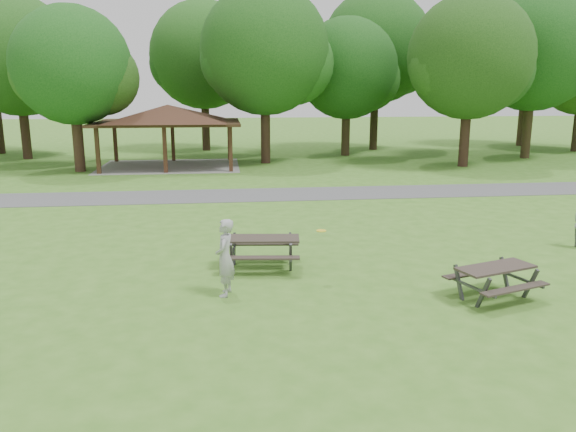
% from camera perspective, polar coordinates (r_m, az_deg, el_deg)
% --- Properties ---
extents(ground, '(160.00, 160.00, 0.00)m').
position_cam_1_polar(ground, '(12.07, -2.56, -10.42)').
color(ground, '#407621').
rests_on(ground, ground).
extents(asphalt_path, '(120.00, 3.20, 0.02)m').
position_cam_1_polar(asphalt_path, '(25.52, -4.84, 2.13)').
color(asphalt_path, '#4E4E51').
rests_on(asphalt_path, ground).
extents(pavilion, '(8.60, 7.01, 3.76)m').
position_cam_1_polar(pavilion, '(35.25, -12.11, 9.88)').
color(pavilion, '#322012').
rests_on(pavilion, ground).
extents(tree_row_c, '(8.19, 7.80, 10.67)m').
position_cam_1_polar(tree_row_c, '(42.22, -25.62, 14.12)').
color(tree_row_c, black).
rests_on(tree_row_c, ground).
extents(tree_row_d, '(6.93, 6.60, 9.27)m').
position_cam_1_polar(tree_row_d, '(34.57, -20.93, 13.77)').
color(tree_row_d, '#332016').
rests_on(tree_row_d, ground).
extents(tree_row_e, '(8.40, 8.00, 11.02)m').
position_cam_1_polar(tree_row_e, '(36.25, -2.21, 16.11)').
color(tree_row_e, '#301D15').
rests_on(tree_row_e, ground).
extents(tree_row_f, '(7.35, 7.00, 9.55)m').
position_cam_1_polar(tree_row_f, '(40.57, 6.13, 14.38)').
color(tree_row_f, black).
rests_on(tree_row_f, ground).
extents(tree_row_g, '(7.77, 7.40, 10.25)m').
position_cam_1_polar(tree_row_g, '(36.29, 18.12, 14.78)').
color(tree_row_g, black).
rests_on(tree_row_g, ground).
extents(tree_row_h, '(8.61, 8.20, 11.37)m').
position_cam_1_polar(tree_row_h, '(42.17, 23.86, 14.95)').
color(tree_row_h, '#302315').
rests_on(tree_row_h, ground).
extents(tree_deep_b, '(8.40, 8.00, 11.13)m').
position_cam_1_polar(tree_deep_b, '(44.15, -8.44, 15.56)').
color(tree_deep_b, black).
rests_on(tree_deep_b, ground).
extents(tree_deep_c, '(8.82, 8.40, 11.90)m').
position_cam_1_polar(tree_deep_c, '(44.76, 9.09, 16.21)').
color(tree_deep_c, black).
rests_on(tree_deep_c, ground).
extents(tree_deep_d, '(8.40, 8.00, 11.27)m').
position_cam_1_polar(tree_deep_d, '(51.09, 23.24, 14.47)').
color(tree_deep_d, '#302215').
rests_on(tree_deep_d, ground).
extents(picnic_table_middle, '(2.18, 1.82, 0.88)m').
position_cam_1_polar(picnic_table_middle, '(15.14, -2.69, -2.94)').
color(picnic_table_middle, '#2E2721').
rests_on(picnic_table_middle, ground).
extents(picnic_table_far, '(2.23, 2.00, 0.81)m').
position_cam_1_polar(picnic_table_far, '(13.80, 20.31, -5.57)').
color(picnic_table_far, '#302723').
rests_on(picnic_table_far, ground).
extents(frisbee_in_flight, '(0.26, 0.26, 0.02)m').
position_cam_1_polar(frisbee_in_flight, '(13.84, 3.40, -1.50)').
color(frisbee_in_flight, yellow).
rests_on(frisbee_in_flight, ground).
extents(frisbee_thrower, '(0.56, 0.74, 1.84)m').
position_cam_1_polar(frisbee_thrower, '(13.16, -6.43, -4.23)').
color(frisbee_thrower, '#A1A1A4').
rests_on(frisbee_thrower, ground).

